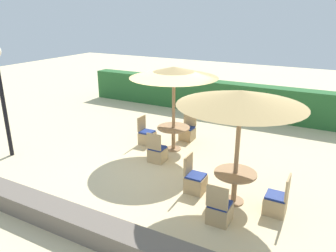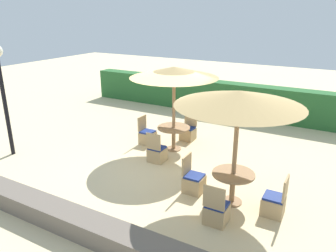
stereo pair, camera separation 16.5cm
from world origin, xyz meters
name	(u,v)px [view 1 (the left image)]	position (x,y,z in m)	size (l,w,h in m)	color
ground_plane	(158,160)	(0.00, 0.00, 0.00)	(40.00, 40.00, 0.00)	beige
hedge_row	(222,98)	(0.00, 5.51, 0.68)	(13.00, 0.70, 1.36)	#28602D
stone_border	(68,219)	(0.00, -3.66, 0.21)	(10.00, 0.56, 0.42)	#6B6056
parasol_front_right	(241,98)	(2.64, -1.10, 2.47)	(2.74, 2.74, 2.65)	#93704C
round_table_front_right	(235,180)	(2.64, -1.10, 0.57)	(0.96, 0.96, 0.75)	#93704C
patio_chair_front_right_west	(195,182)	(1.66, -1.10, 0.26)	(0.46, 0.46, 0.93)	tan
patio_chair_front_right_south	(219,211)	(2.61, -2.01, 0.26)	(0.46, 0.46, 0.93)	tan
patio_chair_front_right_east	(276,203)	(3.59, -1.12, 0.26)	(0.46, 0.46, 0.93)	tan
parasol_center	(174,72)	(0.00, 0.97, 2.47)	(2.67, 2.67, 2.65)	#93704C
round_table_center	(173,132)	(0.00, 0.97, 0.58)	(1.03, 1.03, 0.75)	#93704C
patio_chair_center_north	(187,132)	(0.03, 1.96, 0.26)	(0.46, 0.46, 0.93)	tan
patio_chair_center_south	(157,153)	(0.00, -0.06, 0.26)	(0.46, 0.46, 0.93)	tan
patio_chair_center_west	(147,136)	(-0.99, 0.96, 0.26)	(0.46, 0.46, 0.93)	tan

